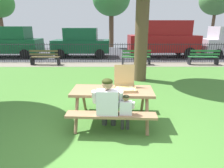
% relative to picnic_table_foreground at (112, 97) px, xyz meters
% --- Properties ---
extents(ground, '(28.00, 12.49, 0.02)m').
position_rel_picnic_table_foreground_xyz_m(ground, '(-0.04, 1.30, -0.61)').
color(ground, '#457A30').
extents(cobblestone_walkway, '(28.00, 1.40, 0.01)m').
position_rel_picnic_table_foreground_xyz_m(cobblestone_walkway, '(-0.04, 6.85, -0.60)').
color(cobblestone_walkway, gray).
extents(street_asphalt, '(28.00, 7.84, 0.01)m').
position_rel_picnic_table_foreground_xyz_m(street_asphalt, '(-0.04, 11.47, -0.60)').
color(street_asphalt, '#38383D').
extents(picnic_table_foreground, '(1.87, 1.57, 0.79)m').
position_rel_picnic_table_foreground_xyz_m(picnic_table_foreground, '(0.00, 0.00, 0.00)').
color(picnic_table_foreground, '#936E4D').
rests_on(picnic_table_foreground, ground).
extents(pizza_box_open, '(0.48, 0.50, 0.52)m').
position_rel_picnic_table_foreground_xyz_m(pizza_box_open, '(0.28, 0.07, 0.27)').
color(pizza_box_open, tan).
rests_on(pizza_box_open, picnic_table_foreground).
extents(adult_at_table, '(0.62, 0.61, 1.19)m').
position_rel_picnic_table_foreground_xyz_m(adult_at_table, '(-0.10, -0.50, 0.06)').
color(adult_at_table, '#3A3A3A').
rests_on(adult_at_table, ground).
extents(child_at_table, '(0.36, 0.35, 0.87)m').
position_rel_picnic_table_foreground_xyz_m(child_at_table, '(0.26, -0.54, -0.07)').
color(child_at_table, '#3F3F3F').
rests_on(child_at_table, ground).
extents(iron_fence_streetside, '(22.88, 0.03, 1.15)m').
position_rel_picnic_table_foreground_xyz_m(iron_fence_streetside, '(-0.04, 7.55, -0.01)').
color(iron_fence_streetside, black).
rests_on(iron_fence_streetside, ground).
extents(park_bench_left, '(1.62, 0.57, 0.85)m').
position_rel_picnic_table_foreground_xyz_m(park_bench_left, '(-3.73, 6.71, -0.18)').
color(park_bench_left, brown).
rests_on(park_bench_left, ground).
extents(park_bench_center, '(1.62, 0.57, 0.85)m').
position_rel_picnic_table_foreground_xyz_m(park_bench_center, '(1.39, 6.71, -0.18)').
color(park_bench_center, '#2D6931').
rests_on(park_bench_center, ground).
extents(park_bench_right, '(1.62, 0.54, 0.85)m').
position_rel_picnic_table_foreground_xyz_m(park_bench_right, '(5.19, 6.71, -0.18)').
color(park_bench_right, '#256934').
rests_on(park_bench_right, ground).
extents(parked_car_left, '(4.62, 2.00, 2.08)m').
position_rel_picnic_table_foreground_xyz_m(parked_car_left, '(-7.31, 9.62, 0.50)').
color(parked_car_left, '#104E2A').
rests_on(parked_car_left, ground).
extents(parked_car_center, '(3.91, 1.84, 1.98)m').
position_rel_picnic_table_foreground_xyz_m(parked_car_center, '(-2.09, 9.62, 0.41)').
color(parked_car_center, '#114B2E').
rests_on(parked_car_center, ground).
extents(parked_car_right, '(4.76, 2.20, 2.46)m').
position_rel_picnic_table_foreground_xyz_m(parked_car_right, '(3.57, 9.62, 0.71)').
color(parked_car_right, maroon).
rests_on(parked_car_right, ground).
extents(far_tree_center, '(3.19, 3.19, 5.98)m').
position_rel_picnic_table_foreground_xyz_m(far_tree_center, '(10.21, 16.07, 3.91)').
color(far_tree_center, brown).
rests_on(far_tree_center, ground).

